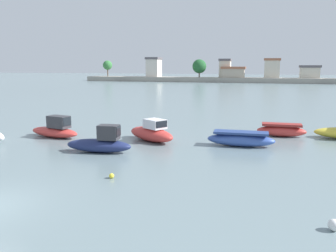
{
  "coord_description": "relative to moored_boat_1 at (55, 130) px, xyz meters",
  "views": [
    {
      "loc": [
        10.65,
        -10.61,
        5.56
      ],
      "look_at": [
        3.24,
        16.08,
        0.71
      ],
      "focal_mm": 37.61,
      "sensor_mm": 36.0,
      "label": 1
    }
  ],
  "objects": [
    {
      "name": "moored_boat_1",
      "position": [
        0.0,
        0.0,
        0.0
      ],
      "size": [
        4.72,
        2.44,
        1.69
      ],
      "rotation": [
        0.0,
        0.0,
        -0.22
      ],
      "color": "#C63833",
      "rests_on": "ground"
    },
    {
      "name": "distant_shoreline",
      "position": [
        4.69,
        90.08,
        1.72
      ],
      "size": [
        97.71,
        6.85,
        7.98
      ],
      "color": "gray",
      "rests_on": "ground"
    },
    {
      "name": "moored_boat_2",
      "position": [
        5.55,
        -3.45,
        0.02
      ],
      "size": [
        4.4,
        1.6,
        1.79
      ],
      "rotation": [
        0.0,
        0.0,
        0.07
      ],
      "color": "navy",
      "rests_on": "ground"
    },
    {
      "name": "mooring_buoy_1",
      "position": [
        8.42,
        -8.12,
        -0.44
      ],
      "size": [
        0.26,
        0.26,
        0.26
      ],
      "primitive_type": "sphere",
      "color": "yellow",
      "rests_on": "ground"
    },
    {
      "name": "mooring_buoy_0",
      "position": [
        18.04,
        -11.24,
        -0.37
      ],
      "size": [
        0.41,
        0.41,
        0.41
      ],
      "primitive_type": "sphere",
      "color": "white",
      "rests_on": "ground"
    },
    {
      "name": "moored_boat_5",
      "position": [
        16.93,
        4.95,
        -0.09
      ],
      "size": [
        3.74,
        1.27,
        1.02
      ],
      "rotation": [
        0.0,
        0.0,
        0.02
      ],
      "color": "#C63833",
      "rests_on": "ground"
    },
    {
      "name": "moored_boat_4",
      "position": [
        14.08,
        0.71,
        -0.08
      ],
      "size": [
        4.63,
        1.48,
        1.02
      ],
      "rotation": [
        0.0,
        0.0,
        0.03
      ],
      "color": "#3856A8",
      "rests_on": "ground"
    },
    {
      "name": "moored_boat_3",
      "position": [
        7.64,
        0.66,
        0.04
      ],
      "size": [
        4.63,
        3.8,
        1.66
      ],
      "rotation": [
        0.0,
        0.0,
        -0.57
      ],
      "color": "#C63833",
      "rests_on": "ground"
    }
  ]
}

